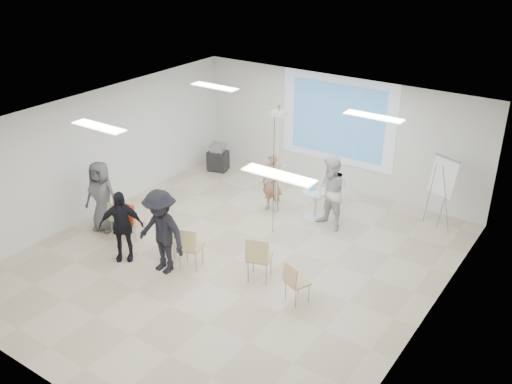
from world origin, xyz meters
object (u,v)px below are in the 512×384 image
Objects in this scene: player_right at (332,190)px; flipchart_easel at (444,176)px; chair_left_inner at (171,235)px; av_cart at (218,158)px; audience_left at (121,221)px; chair_center at (189,245)px; chair_far_left at (118,217)px; audience_outer at (101,192)px; pedestal_table at (314,203)px; laptop at (174,235)px; chair_right_far at (295,280)px; player_left at (273,178)px; chair_right_inner at (258,256)px; audience_mid at (161,226)px; chair_left_mid at (131,220)px.

player_right is 1.10× the size of flipchart_easel.
av_cart is (-2.02, 4.19, -0.10)m from chair_left_inner.
audience_left is 7.11m from flipchart_easel.
chair_center is at bearing -13.67° from chair_left_inner.
audience_outer is (-0.53, 0.05, 0.45)m from chair_far_left.
pedestal_table is 3.52m from laptop.
laptop is (-1.66, -3.10, 0.03)m from pedestal_table.
pedestal_table is at bearing -29.38° from av_cart.
audience_left is at bearing -133.92° from chair_left_inner.
chair_right_far is at bearing -11.88° from chair_center.
player_left is at bearing -162.75° from player_right.
chair_right_inner reaches higher than av_cart.
player_right is at bearing 56.23° from chair_left_inner.
chair_center reaches higher than chair_far_left.
chair_right_inner is (2.07, 0.23, 0.10)m from chair_left_inner.
chair_right_far is at bearing 3.89° from chair_far_left.
chair_far_left is 7.34m from flipchart_easel.
audience_outer is 2.31× the size of av_cart.
flipchart_easel reaches higher than chair_right_inner.
audience_outer is at bearing 169.56° from audience_mid.
audience_outer reaches higher than flipchart_easel.
pedestal_table is 3.44m from chair_right_far.
audience_outer is 1.05× the size of flipchart_easel.
chair_left_mid is 1.83m from chair_center.
chair_far_left and chair_right_far have the same top height.
chair_right_inner is at bearing -75.75° from player_right.
chair_right_inner is at bearing -82.14° from pedestal_table.
chair_left_inner is at bearing -105.43° from player_left.
audience_mid reaches higher than chair_right_far.
chair_left_inner is 0.10m from laptop.
flipchart_easel is at bearing 43.29° from chair_right_inner.
player_left is at bearing -39.09° from av_cart.
player_right is at bearing -30.36° from av_cart.
player_right is 6.63× the size of laptop.
laptop is at bearing -118.19° from pedestal_table.
chair_left_mid is at bearing 157.60° from chair_center.
chair_center reaches higher than chair_left_inner.
player_right is at bearing -3.42° from player_left.
chair_right_far is 5.09m from audience_outer.
audience_left is at bearing -113.92° from player_left.
audience_mid is at bearing 115.46° from laptop.
pedestal_table is 4.28m from chair_left_mid.
flipchart_easel reaches higher than chair_center.
chair_right_inner reaches higher than chair_center.
av_cart is at bearing 92.96° from chair_left_mid.
audience_mid is (1.43, -0.52, 0.51)m from chair_left_mid.
chair_right_inner reaches higher than laptop.
av_cart is (-5.04, 4.16, -0.11)m from chair_right_far.
chair_right_inner is 0.55× the size of audience_left.
audience_left reaches higher than av_cart.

